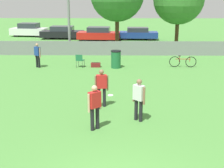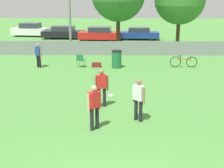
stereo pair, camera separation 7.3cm
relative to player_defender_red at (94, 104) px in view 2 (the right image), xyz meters
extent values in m
cube|color=gray|center=(0.77, 13.90, -0.36)|extent=(27.39, 0.03, 1.10)
cylinder|color=gray|center=(-2.96, 14.54, 2.89)|extent=(0.20, 0.20, 7.60)
cylinder|color=#4C331E|center=(0.77, 16.05, 0.56)|extent=(0.32, 0.32, 2.92)
cylinder|color=#4C331E|center=(5.96, 17.36, 0.39)|extent=(0.32, 0.32, 2.59)
cylinder|color=black|center=(-0.08, -0.08, -0.50)|extent=(0.13, 0.13, 0.80)
cylinder|color=black|center=(0.08, 0.08, -0.50)|extent=(0.13, 0.13, 0.80)
cube|color=red|center=(0.00, 0.00, 0.17)|extent=(0.45, 0.44, 0.55)
sphere|color=#D8AD8C|center=(0.00, 0.00, 0.58)|extent=(0.19, 0.19, 0.19)
cylinder|color=#D8AD8C|center=(-0.18, -0.16, 0.10)|extent=(0.08, 0.08, 0.64)
cylinder|color=#D8AD8C|center=(0.18, 0.16, 0.10)|extent=(0.08, 0.08, 0.64)
cylinder|color=black|center=(1.46, 0.89, -0.50)|extent=(0.13, 0.13, 0.80)
cylinder|color=black|center=(1.62, 0.73, -0.50)|extent=(0.13, 0.13, 0.80)
cube|color=silver|center=(1.54, 0.81, 0.17)|extent=(0.45, 0.44, 0.55)
sphere|color=#8C664C|center=(1.54, 0.81, 0.58)|extent=(0.19, 0.19, 0.19)
cylinder|color=#8C664C|center=(1.37, 0.98, 0.10)|extent=(0.08, 0.08, 0.64)
cylinder|color=#8C664C|center=(1.72, 0.64, 0.10)|extent=(0.08, 0.08, 0.64)
cylinder|color=black|center=(0.02, 2.28, -0.50)|extent=(0.13, 0.13, 0.80)
cylinder|color=black|center=(0.24, 2.32, -0.50)|extent=(0.13, 0.13, 0.80)
cube|color=red|center=(0.13, 2.30, 0.17)|extent=(0.44, 0.29, 0.55)
sphere|color=#8C664C|center=(0.13, 2.30, 0.58)|extent=(0.19, 0.19, 0.19)
cylinder|color=#8C664C|center=(-0.11, 2.25, 0.10)|extent=(0.08, 0.08, 0.64)
cylinder|color=#8C664C|center=(0.37, 2.34, 0.10)|extent=(0.08, 0.08, 0.64)
cylinder|color=black|center=(-4.20, 9.54, -0.52)|extent=(0.13, 0.13, 0.78)
cylinder|color=black|center=(-4.38, 9.66, -0.52)|extent=(0.13, 0.13, 0.78)
cube|color=navy|center=(-4.29, 9.60, 0.15)|extent=(0.44, 0.41, 0.55)
sphere|color=tan|center=(-4.29, 9.60, 0.55)|extent=(0.19, 0.19, 0.19)
cylinder|color=tan|center=(-4.10, 9.46, 0.08)|extent=(0.08, 0.08, 0.64)
cylinder|color=tan|center=(-4.48, 9.74, 0.08)|extent=(0.08, 0.08, 0.64)
cylinder|color=white|center=(0.46, 3.80, -0.89)|extent=(0.26, 0.26, 0.03)
torus|color=white|center=(0.46, 3.80, -0.89)|extent=(0.26, 0.26, 0.03)
cylinder|color=#333338|center=(-1.36, 9.92, -0.69)|extent=(0.02, 0.02, 0.44)
cylinder|color=#333338|center=(-1.75, 10.01, -0.69)|extent=(0.02, 0.02, 0.44)
cylinder|color=#333338|center=(-1.45, 9.53, -0.69)|extent=(0.02, 0.02, 0.44)
cylinder|color=#333338|center=(-1.84, 9.62, -0.69)|extent=(0.02, 0.02, 0.44)
cube|color=#1E663F|center=(-1.60, 9.77, -0.45)|extent=(0.54, 0.54, 0.03)
cube|color=#1E663F|center=(-1.65, 9.56, -0.25)|extent=(0.45, 0.13, 0.38)
torus|color=black|center=(4.48, 9.86, -0.56)|extent=(0.70, 0.08, 0.70)
torus|color=black|center=(5.52, 9.81, -0.56)|extent=(0.70, 0.08, 0.70)
cylinder|color=#A51E19|center=(5.00, 9.83, -0.38)|extent=(0.95, 0.09, 0.04)
cylinder|color=#A51E19|center=(4.77, 9.85, -0.38)|extent=(0.03, 0.03, 0.36)
cylinder|color=#A51E19|center=(5.43, 9.81, -0.38)|extent=(0.03, 0.03, 0.33)
cube|color=black|center=(4.77, 9.85, -0.18)|extent=(0.16, 0.07, 0.04)
cylinder|color=black|center=(5.43, 9.81, -0.21)|extent=(0.05, 0.44, 0.03)
cylinder|color=#1E6638|center=(0.70, 9.57, -0.39)|extent=(0.61, 0.61, 1.04)
cylinder|color=black|center=(0.70, 9.57, 0.17)|extent=(0.64, 0.64, 0.08)
cube|color=maroon|center=(-0.61, 9.79, -0.77)|extent=(0.60, 0.33, 0.27)
cube|color=black|center=(-0.61, 9.79, -0.62)|extent=(0.51, 0.04, 0.02)
cylinder|color=black|center=(-7.84, 26.23, -0.58)|extent=(0.67, 0.25, 0.65)
cylinder|color=black|center=(-8.01, 24.69, -0.58)|extent=(0.67, 0.25, 0.65)
cylinder|color=black|center=(-10.34, 26.51, -0.58)|extent=(0.67, 0.25, 0.65)
cylinder|color=black|center=(-10.51, 24.97, -0.58)|extent=(0.67, 0.25, 0.65)
cube|color=white|center=(-9.18, 25.60, -0.34)|extent=(4.21, 2.20, 0.74)
cube|color=#2D333D|center=(-9.18, 25.60, 0.31)|extent=(2.26, 1.78, 0.56)
cylinder|color=black|center=(-3.65, 24.30, -0.60)|extent=(0.62, 0.20, 0.62)
cylinder|color=black|center=(-3.70, 22.73, -0.60)|extent=(0.62, 0.20, 0.62)
cylinder|color=black|center=(-6.44, 24.39, -0.60)|extent=(0.62, 0.20, 0.62)
cylinder|color=black|center=(-6.49, 22.81, -0.60)|extent=(0.62, 0.20, 0.62)
cube|color=black|center=(-5.07, 23.56, -0.38)|extent=(4.55, 1.94, 0.66)
cube|color=#2D333D|center=(-5.07, 23.56, 0.20)|extent=(2.39, 1.65, 0.50)
cylinder|color=black|center=(0.30, 22.74, -0.57)|extent=(0.69, 0.23, 0.68)
cylinder|color=black|center=(0.17, 21.13, -0.57)|extent=(0.69, 0.23, 0.68)
cylinder|color=black|center=(-2.34, 22.95, -0.57)|extent=(0.69, 0.23, 0.68)
cylinder|color=black|center=(-2.47, 21.34, -0.57)|extent=(0.69, 0.23, 0.68)
cube|color=red|center=(-1.09, 22.04, -0.35)|extent=(4.40, 2.16, 0.68)
cube|color=#2D333D|center=(-1.09, 22.04, 0.24)|extent=(2.34, 1.78, 0.51)
cylinder|color=black|center=(4.27, 23.66, -0.58)|extent=(0.65, 0.21, 0.64)
cylinder|color=black|center=(4.20, 22.18, -0.58)|extent=(0.65, 0.21, 0.64)
cylinder|color=black|center=(1.70, 23.78, -0.58)|extent=(0.65, 0.21, 0.64)
cylinder|color=black|center=(1.62, 22.31, -0.58)|extent=(0.65, 0.21, 0.64)
cube|color=navy|center=(2.95, 22.98, -0.39)|extent=(4.24, 1.90, 0.60)
cube|color=#2D333D|center=(2.95, 22.98, 0.14)|extent=(2.24, 1.60, 0.45)
camera|label=1|loc=(0.73, -9.89, 3.52)|focal=50.00mm
camera|label=2|loc=(0.80, -9.89, 3.52)|focal=50.00mm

